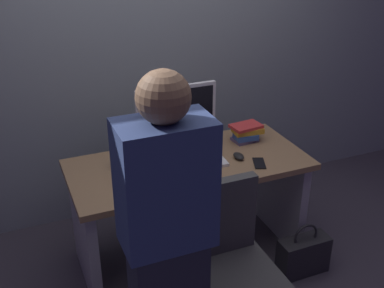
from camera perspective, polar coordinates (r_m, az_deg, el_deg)
The scene contains 13 objects.
ground_plane at distance 3.46m, azimuth -0.33°, elevation -12.84°, with size 9.00×9.00×0.00m, color #3D3842.
wall_back at distance 3.52m, azimuth -5.53°, elevation 14.86°, with size 6.40×0.10×3.00m, color gray.
desk at distance 3.17m, azimuth -0.35°, elevation -5.64°, with size 1.53×0.70×0.73m.
office_chair at distance 2.64m, azimuth 4.54°, elevation -15.36°, with size 0.52×0.52×0.94m.
person_at_desk at distance 2.18m, azimuth -2.95°, elevation -11.63°, with size 0.40×0.24×1.64m.
monitor at distance 3.09m, azimuth -1.83°, elevation 3.41°, with size 0.54×0.14×0.46m.
keyboard at distance 2.99m, azimuth 0.12°, elevation -2.63°, with size 0.43×0.13×0.02m, color white.
mouse at distance 3.11m, azimuth 5.57°, elevation -1.44°, with size 0.06×0.10×0.03m, color black.
cup_near_keyboard at distance 2.87m, azimuth -8.02°, elevation -3.32°, with size 0.07×0.07×0.10m, color white.
cup_by_monitor at distance 3.02m, azimuth -8.93°, elevation -1.88°, with size 0.07×0.07×0.09m, color #3372B2.
book_stack at distance 3.34m, azimuth 6.47°, elevation 1.40°, with size 0.23×0.16×0.12m.
cell_phone at distance 3.07m, azimuth 7.99°, elevation -2.28°, with size 0.07×0.14×0.01m, color black.
handbag at distance 3.31m, azimuth 13.08°, elevation -12.71°, with size 0.34×0.14×0.38m.
Camera 1 is at (-1.02, -2.50, 2.17)m, focal length 44.87 mm.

